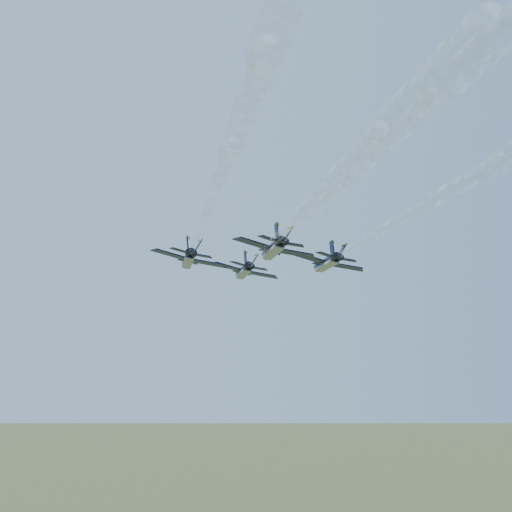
{
  "coord_description": "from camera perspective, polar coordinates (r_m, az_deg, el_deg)",
  "views": [
    {
      "loc": [
        -17.67,
        -102.94,
        76.97
      ],
      "look_at": [
        -1.82,
        5.07,
        94.14
      ],
      "focal_mm": 50.0,
      "sensor_mm": 36.0,
      "label": 1
    }
  ],
  "objects": [
    {
      "name": "smoke_trail_lead",
      "position": [
        60.18,
        6.93,
        6.72
      ],
      "size": [
        2.78,
        82.14,
        2.72
      ],
      "rotation": [
        0.0,
        0.21,
        0.0
      ],
      "color": "white"
    },
    {
      "name": "smoke_trail_left",
      "position": [
        47.28,
        -1.08,
        11.07
      ],
      "size": [
        2.78,
        82.14,
        2.72
      ],
      "rotation": [
        0.0,
        0.21,
        0.0
      ],
      "color": "white"
    },
    {
      "name": "jet_lead",
      "position": [
        120.04,
        -0.98,
        -1.21
      ],
      "size": [
        11.5,
        14.85,
        3.83
      ],
      "rotation": [
        0.0,
        0.21,
        0.0
      ],
      "color": "black"
    },
    {
      "name": "jet_left",
      "position": [
        107.53,
        -5.41,
        -0.27
      ],
      "size": [
        11.5,
        14.85,
        3.83
      ],
      "rotation": [
        0.0,
        0.21,
        0.0
      ],
      "color": "black"
    },
    {
      "name": "jet_slot",
      "position": [
        97.82,
        1.39,
        0.56
      ],
      "size": [
        11.5,
        14.85,
        3.83
      ],
      "rotation": [
        0.0,
        0.21,
        0.0
      ],
      "color": "black"
    },
    {
      "name": "smoke_trail_slot",
      "position": [
        40.31,
        17.42,
        15.14
      ],
      "size": [
        2.78,
        82.14,
        2.72
      ],
      "rotation": [
        0.0,
        0.21,
        0.0
      ],
      "color": "white"
    },
    {
      "name": "jet_right",
      "position": [
        111.32,
        5.66,
        -0.56
      ],
      "size": [
        11.5,
        14.85,
        3.83
      ],
      "rotation": [
        0.0,
        0.21,
        0.0
      ],
      "color": "black"
    }
  ]
}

